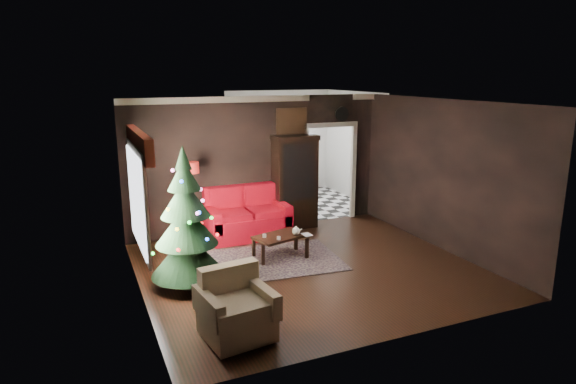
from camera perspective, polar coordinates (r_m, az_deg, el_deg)
name	(u,v)px	position (r m, az deg, el deg)	size (l,w,h in m)	color
floor	(309,269)	(8.58, 2.42, -8.78)	(5.50, 5.50, 0.00)	black
ceiling	(311,102)	(7.96, 2.62, 10.22)	(5.50, 5.50, 0.00)	white
wall_back	(258,164)	(10.42, -3.51, 3.22)	(5.50, 5.50, 0.00)	black
wall_front	(401,233)	(6.09, 12.86, -4.56)	(5.50, 5.50, 0.00)	black
wall_left	(136,206)	(7.41, -17.00, -1.58)	(5.50, 5.50, 0.00)	black
wall_right	(443,176)	(9.66, 17.37, 1.81)	(5.50, 5.50, 0.00)	black
doorway	(329,174)	(11.16, 4.75, 2.06)	(1.10, 0.10, 2.10)	white
left_window	(137,199)	(7.60, -16.90, -0.82)	(0.05, 1.60, 1.40)	white
valance	(139,143)	(7.45, -16.72, 5.36)	(0.12, 2.10, 0.35)	maroon
kitchen_floor	(301,204)	(12.71, 1.48, -1.34)	(3.00, 3.00, 0.00)	white
kitchen_window	(279,131)	(13.70, -1.05, 6.98)	(0.70, 0.06, 0.70)	white
rug	(274,260)	(8.93, -1.63, -7.83)	(2.30, 1.67, 0.01)	#311F2D
loveseat	(247,213)	(10.08, -4.70, -2.41)	(1.70, 0.90, 1.00)	maroon
curio_cabinet	(295,184)	(10.57, 0.78, 0.91)	(0.90, 0.45, 1.90)	black
floor_lamp	(194,203)	(9.68, -10.72, -1.23)	(0.27, 0.27, 1.58)	black
christmas_tree	(186,221)	(7.74, -11.60, -3.32)	(1.14, 1.14, 2.19)	black
armchair	(236,305)	(6.33, -5.96, -12.75)	(0.83, 0.83, 0.84)	beige
coffee_table	(280,246)	(9.00, -0.91, -6.21)	(0.91, 0.55, 0.41)	#361E12
teapot	(296,231)	(8.92, 0.92, -4.48)	(0.16, 0.16, 0.16)	white
cup_a	(264,236)	(8.82, -2.72, -5.03)	(0.07, 0.07, 0.06)	white
cup_b	(279,238)	(8.69, -1.08, -5.30)	(0.07, 0.07, 0.06)	white
book	(303,230)	(8.88, 1.75, -4.40)	(0.15, 0.02, 0.21)	gray
wall_clock	(342,114)	(11.06, 6.17, 8.89)	(0.32, 0.32, 0.06)	white
painting	(291,122)	(10.53, 0.39, 8.03)	(0.62, 0.05, 0.52)	tan
kitchen_counter	(283,178)	(13.67, -0.62, 1.66)	(1.80, 0.60, 0.90)	silver
kitchen_table	(295,193)	(12.23, 0.81, -0.12)	(0.70, 0.70, 0.75)	brown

